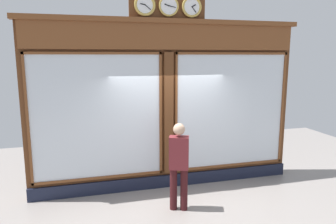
% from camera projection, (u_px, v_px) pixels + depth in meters
% --- Properties ---
extents(shop_facade, '(6.01, 0.42, 4.22)m').
position_uv_depth(shop_facade, '(167.00, 104.00, 6.90)').
color(shop_facade, '#5B3319').
rests_on(shop_facade, ground_plane).
extents(pedestrian, '(0.41, 0.33, 1.69)m').
position_uv_depth(pedestrian, '(179.00, 163.00, 5.88)').
color(pedestrian, '#3A1316').
rests_on(pedestrian, ground_plane).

